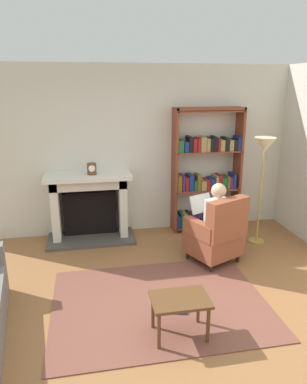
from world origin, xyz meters
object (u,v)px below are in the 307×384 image
floor_lamp (264,155)px  mantel_clock (92,169)px  bookshelf (206,175)px  armchair_reading (217,234)px  fireplace (89,204)px  side_table (180,304)px  seated_reader (212,218)px

floor_lamp → mantel_clock: bearing=167.2°
bookshelf → armchair_reading: bearing=-100.9°
fireplace → floor_lamp: size_ratio=0.82×
fireplace → side_table: size_ratio=2.42×
fireplace → bookshelf: (1.93, 0.04, 0.37)m
floor_lamp → fireplace: bearing=165.4°
fireplace → side_table: (0.81, -2.57, -0.21)m
fireplace → armchair_reading: (1.70, -1.18, -0.15)m
fireplace → side_table: bearing=-72.5°
fireplace → bookshelf: size_ratio=0.66×
seated_reader → side_table: (-0.84, -1.49, -0.26)m
bookshelf → armchair_reading: bookshelf is taller
bookshelf → side_table: 2.90m
bookshelf → side_table: (-1.12, -2.60, -0.59)m
floor_lamp → bookshelf: bearing=131.8°
armchair_reading → seated_reader: seated_reader is taller
fireplace → seated_reader: (1.65, -1.07, 0.05)m
fireplace → armchair_reading: bearing=-34.8°
mantel_clock → seated_reader: (1.59, -0.97, -0.54)m
side_table → seated_reader: bearing=60.6°
fireplace → seated_reader: size_ratio=1.19×
armchair_reading → side_table: 1.65m
seated_reader → side_table: bearing=36.4°
mantel_clock → side_table: bearing=-73.2°
floor_lamp → armchair_reading: bearing=-149.1°
armchair_reading → seated_reader: bearing=-90.0°
mantel_clock → bookshelf: bearing=4.2°
fireplace → armchair_reading: 2.07m
seated_reader → fireplace: bearing=-57.3°
fireplace → floor_lamp: floor_lamp is taller
seated_reader → floor_lamp: floor_lamp is taller
mantel_clock → floor_lamp: bearing=-12.8°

